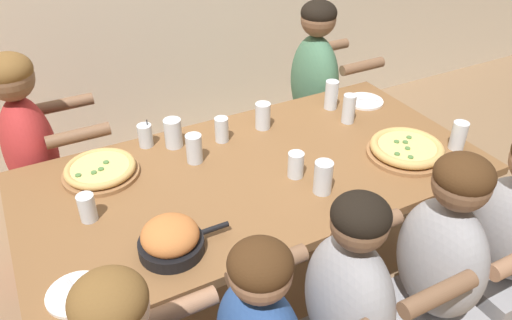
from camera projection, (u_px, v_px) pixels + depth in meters
name	position (u px, v px, depth m)	size (l,w,h in m)	color
ground_plane	(256.00, 296.00, 2.55)	(18.00, 18.00, 0.00)	#896B4C
dining_table	(256.00, 186.00, 2.16)	(1.94, 0.97, 0.79)	brown
pizza_board_main	(406.00, 149.00, 2.19)	(0.34, 0.34, 0.06)	#996B42
pizza_board_second	(100.00, 170.00, 2.06)	(0.32, 0.32, 0.05)	#996B42
skillet_bowl	(171.00, 239.00, 1.68)	(0.33, 0.22, 0.13)	black
empty_plate_a	(77.00, 294.00, 1.54)	(0.19, 0.19, 0.02)	white
empty_plate_b	(365.00, 101.00, 2.63)	(0.19, 0.19, 0.02)	white
cocktail_glass_blue	(145.00, 136.00, 2.25)	(0.07, 0.07, 0.13)	silver
drinking_glass_a	(263.00, 117.00, 2.38)	(0.07, 0.07, 0.13)	silver
drinking_glass_b	(173.00, 135.00, 2.24)	(0.08, 0.08, 0.13)	silver
drinking_glass_c	(331.00, 95.00, 2.54)	(0.07, 0.07, 0.15)	silver
drinking_glass_d	(296.00, 166.00, 2.05)	(0.07, 0.07, 0.11)	silver
drinking_glass_e	(458.00, 137.00, 2.22)	(0.07, 0.07, 0.13)	silver
drinking_glass_f	(194.00, 150.00, 2.13)	(0.07, 0.07, 0.13)	silver
drinking_glass_g	(349.00, 110.00, 2.42)	(0.06, 0.06, 0.14)	silver
drinking_glass_h	(323.00, 177.00, 1.95)	(0.07, 0.07, 0.14)	silver
drinking_glass_i	(87.00, 208.00, 1.82)	(0.06, 0.06, 0.11)	silver
drinking_glass_j	(222.00, 131.00, 2.28)	(0.06, 0.06, 0.12)	silver
diner_far_right	(313.00, 108.00, 3.05)	(0.51, 0.40, 1.22)	#477556
diner_far_left	(40.00, 179.00, 2.43)	(0.51, 0.40, 1.21)	#B22D2D
diner_near_right	(500.00, 263.00, 2.04)	(0.51, 0.40, 1.12)	#99999E
diner_near_midright	(429.00, 295.00, 1.88)	(0.51, 0.40, 1.15)	#99999E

